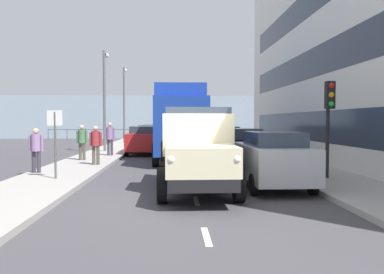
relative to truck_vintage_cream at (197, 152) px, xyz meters
name	(u,v)px	position (x,y,z in m)	size (l,w,h in m)	color
ground_plane	(184,158)	(0.10, -10.21, -1.18)	(80.00, 80.00, 0.00)	#423F44
sidewalk_left	(268,156)	(-4.62, -10.21, -1.10)	(2.60, 41.81, 0.15)	#9E9993
sidewalk_right	(98,157)	(4.81, -10.21, -1.10)	(2.60, 41.81, 0.15)	#9E9993
road_centreline_markings	(184,159)	(0.10, -9.27, -1.17)	(0.12, 37.47, 0.01)	silver
sea_horizon	(178,117)	(0.10, -34.11, 1.32)	(80.00, 0.80, 5.00)	#8C9EAD
seawall_railing	(179,131)	(0.10, -30.51, -0.26)	(28.08, 0.08, 1.20)	#4C5156
truck_vintage_cream	(197,152)	(0.00, 0.00, 0.00)	(2.17, 5.64, 2.43)	black
lorry_cargo_blue	(180,120)	(0.33, -9.06, 0.90)	(2.58, 8.20, 3.87)	#193899
car_silver_kerbside_near	(272,158)	(-2.36, -0.81, -0.28)	(1.83, 4.10, 1.72)	#B7BABF
car_black_kerbside_1	(241,147)	(-2.36, -6.10, -0.28)	(1.78, 3.95, 1.72)	black
car_maroon_kerbside_2	(224,140)	(-2.36, -11.99, -0.28)	(1.90, 4.11, 1.72)	maroon
car_white_kerbside_3	(214,136)	(-2.36, -17.23, -0.28)	(1.78, 4.02, 1.72)	white
car_red_oppositeside_0	(143,140)	(2.56, -12.55, -0.28)	(1.84, 4.07, 1.72)	#B21E1E
car_grey_oppositeside_1	(149,136)	(2.56, -18.28, -0.28)	(1.91, 4.10, 1.72)	slate
car_teal_oppositeside_2	(152,134)	(2.56, -23.44, -0.28)	(1.89, 4.10, 1.72)	#1E6670
pedestrian_in_dark_coat	(36,147)	(5.71, -3.37, -0.07)	(0.53, 0.34, 1.64)	#383342
pedestrian_strolling	(96,142)	(4.05, -5.84, -0.03)	(0.53, 0.34, 1.69)	#4C473D
pedestrian_couple_b	(82,139)	(5.11, -7.84, -0.03)	(0.53, 0.34, 1.70)	#4C473D
pedestrian_with_bag	(110,136)	(4.17, -10.29, 0.05)	(0.53, 0.34, 1.82)	#383342
traffic_light_near	(329,108)	(-4.45, -1.52, 1.29)	(0.28, 0.41, 3.20)	black
lamp_post_promenade	(105,91)	(5.01, -13.51, 2.74)	(0.32, 1.14, 6.31)	#59595B
lamp_post_far	(124,98)	(4.99, -22.89, 2.89)	(0.32, 1.14, 6.59)	#59595B
street_sign	(55,132)	(4.57, -1.92, 0.50)	(0.50, 0.07, 2.25)	#4C4C4C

